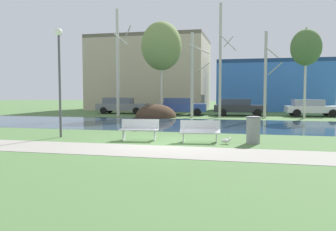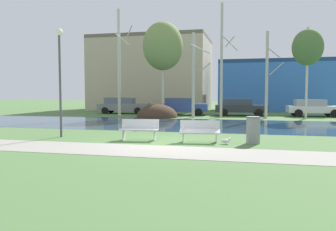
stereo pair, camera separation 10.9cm
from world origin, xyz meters
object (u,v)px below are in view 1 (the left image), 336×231
at_px(parked_van_nearest_grey, 121,105).
at_px(streetlamp, 59,64).
at_px(parked_sedan_second_blue, 181,106).
at_px(parked_wagon_fourth_white, 311,107).
at_px(seagull, 226,141).
at_px(bench_right, 200,130).
at_px(trash_bin, 253,129).
at_px(bench_left, 139,129).
at_px(parked_hatch_third_dark, 238,107).

bearing_deg(parked_van_nearest_grey, streetlamp, -78.01).
xyz_separation_m(parked_sedan_second_blue, parked_wagon_fourth_white, (10.98, 0.53, -0.05)).
relative_size(parked_sedan_second_blue, parked_wagon_fourth_white, 1.02).
height_order(seagull, parked_wagon_fourth_white, parked_wagon_fourth_white).
bearing_deg(parked_van_nearest_grey, bench_right, -59.82).
xyz_separation_m(bench_right, streetlamp, (-6.28, 0.13, 2.79)).
xyz_separation_m(bench_right, trash_bin, (2.08, 0.16, 0.07)).
height_order(parked_van_nearest_grey, parked_wagon_fourth_white, parked_van_nearest_grey).
xyz_separation_m(bench_left, parked_wagon_fourth_white, (9.62, 16.84, 0.28)).
xyz_separation_m(bench_left, streetlamp, (-3.74, 0.13, 2.79)).
distance_m(bench_right, seagull, 1.14).
bearing_deg(parked_wagon_fourth_white, seagull, -109.40).
relative_size(bench_right, seagull, 3.99).
height_order(bench_right, streetlamp, streetlamp).
distance_m(trash_bin, seagull, 1.17).
height_order(streetlamp, parked_wagon_fourth_white, streetlamp).
xyz_separation_m(seagull, parked_sedan_second_blue, (-4.97, 16.55, 0.67)).
height_order(bench_right, parked_sedan_second_blue, parked_sedan_second_blue).
bearing_deg(bench_right, seagull, -12.60).
bearing_deg(parked_hatch_third_dark, bench_left, -102.59).
bearing_deg(bench_right, parked_wagon_fourth_white, 67.21).
bearing_deg(trash_bin, parked_wagon_fourth_white, 73.32).
bearing_deg(seagull, bench_left, 176.23).
bearing_deg(seagull, parked_van_nearest_grey, 122.43).
relative_size(bench_left, streetlamp, 0.34).
relative_size(bench_right, parked_van_nearest_grey, 0.34).
relative_size(seagull, parked_van_nearest_grey, 0.08).
bearing_deg(streetlamp, seagull, -2.84).
distance_m(bench_left, trash_bin, 4.62).
relative_size(bench_left, seagull, 3.99).
xyz_separation_m(bench_right, parked_van_nearest_grey, (-9.85, 16.93, 0.33)).
height_order(bench_right, trash_bin, trash_bin).
distance_m(bench_left, parked_van_nearest_grey, 18.44).
bearing_deg(parked_van_nearest_grey, seagull, -57.57).
relative_size(trash_bin, parked_hatch_third_dark, 0.23).
distance_m(parked_van_nearest_grey, parked_hatch_third_dark, 10.99).
bearing_deg(parked_hatch_third_dark, parked_sedan_second_blue, -178.31).
relative_size(bench_right, parked_wagon_fourth_white, 0.38).
xyz_separation_m(bench_left, bench_right, (2.54, 0.00, 0.00)).
height_order(bench_left, streetlamp, streetlamp).
relative_size(parked_van_nearest_grey, parked_wagon_fourth_white, 1.13).
bearing_deg(streetlamp, bench_right, -1.15).
height_order(trash_bin, parked_van_nearest_grey, parked_van_nearest_grey).
bearing_deg(bench_left, parked_wagon_fourth_white, 60.28).
bearing_deg(bench_left, trash_bin, 2.02).
xyz_separation_m(parked_hatch_third_dark, parked_wagon_fourth_white, (5.94, 0.38, -0.02)).
bearing_deg(trash_bin, bench_left, -177.98).
xyz_separation_m(streetlamp, parked_van_nearest_grey, (-3.57, 16.81, -2.46)).
bearing_deg(bench_right, bench_left, 180.00).
height_order(bench_left, parked_sedan_second_blue, parked_sedan_second_blue).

